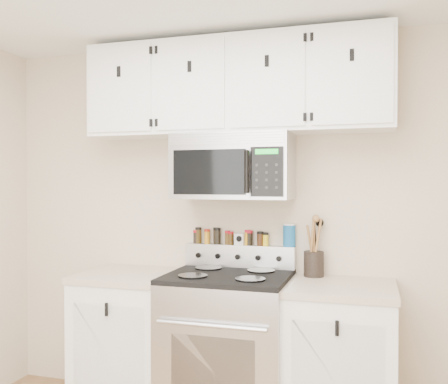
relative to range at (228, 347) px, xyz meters
name	(u,v)px	position (x,y,z in m)	size (l,w,h in m)	color
back_wall	(241,223)	(0.00, 0.32, 0.76)	(3.50, 0.01, 2.50)	beige
range	(228,347)	(0.00, 0.00, 0.00)	(0.76, 0.65, 1.10)	#B7B7BA
base_cabinet_left	(131,340)	(-0.69, 0.02, -0.03)	(0.64, 0.62, 0.92)	white
base_cabinet_right	(340,361)	(0.69, 0.02, -0.03)	(0.64, 0.62, 0.92)	white
microwave	(234,166)	(0.00, 0.13, 1.14)	(0.76, 0.44, 0.42)	#9E9EA3
upper_cabinets	(235,87)	(0.00, 0.15, 1.66)	(2.00, 0.35, 0.62)	white
utensil_crock	(314,262)	(0.51, 0.23, 0.53)	(0.13, 0.13, 0.38)	black
kitchen_timer	(240,239)	(0.00, 0.28, 0.65)	(0.07, 0.06, 0.08)	silver
salt_canister	(289,235)	(0.34, 0.28, 0.69)	(0.08, 0.08, 0.15)	#165D9B
spice_jar_0	(196,237)	(-0.32, 0.28, 0.66)	(0.04, 0.04, 0.09)	black
spice_jar_1	(198,235)	(-0.30, 0.28, 0.67)	(0.04, 0.04, 0.11)	#392A0D
spice_jar_2	(207,236)	(-0.23, 0.28, 0.66)	(0.04, 0.04, 0.10)	#C08216
spice_jar_3	(216,236)	(-0.17, 0.28, 0.67)	(0.04, 0.04, 0.11)	black
spice_jar_4	(217,236)	(-0.16, 0.28, 0.67)	(0.05, 0.05, 0.11)	black
spice_jar_5	(227,237)	(-0.09, 0.28, 0.66)	(0.04, 0.04, 0.09)	#452F10
spice_jar_6	(231,238)	(-0.06, 0.28, 0.66)	(0.04, 0.04, 0.09)	#3B270E
spice_jar_7	(248,237)	(0.06, 0.28, 0.67)	(0.04, 0.04, 0.10)	#C58917
spice_jar_8	(249,238)	(0.07, 0.28, 0.66)	(0.05, 0.05, 0.10)	black
spice_jar_9	(260,238)	(0.14, 0.28, 0.66)	(0.05, 0.05, 0.10)	#3A1E0D
spice_jar_10	(266,239)	(0.18, 0.28, 0.66)	(0.04, 0.04, 0.09)	yellow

